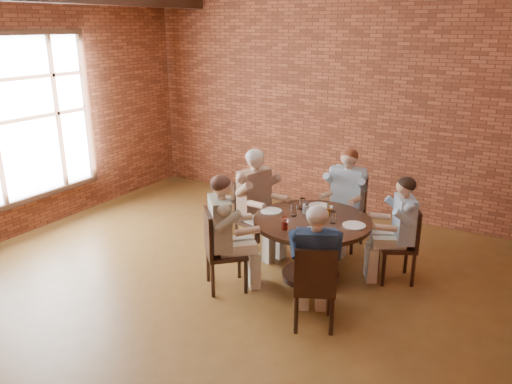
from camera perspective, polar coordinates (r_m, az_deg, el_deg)
The scene contains 25 objects.
floor at distance 5.73m, azimuth -6.82°, elevation -11.80°, with size 7.00×7.00×0.00m, color brown.
wall_back at distance 8.08m, azimuth 8.15°, elevation 9.97°, with size 7.00×7.00×0.00m, color #984A2B.
window at distance 7.68m, azimuth -24.78°, elevation 7.64°, with size 0.10×2.16×2.36m.
dining_table at distance 5.89m, azimuth 6.39°, elevation -5.11°, with size 1.37×1.37×0.75m.
chair_a at distance 6.08m, azimuth 16.55°, elevation -5.42°, with size 0.54×0.54×0.90m.
diner_a at distance 6.01m, azimuth 15.96°, elevation -4.19°, with size 0.49×0.60×1.27m, color teal, non-canonical shape.
chair_b at distance 6.87m, azimuth 10.40°, elevation -1.91°, with size 0.44×0.44×0.95m.
diner_b at distance 6.74m, azimuth 10.21°, elevation -0.82°, with size 0.54×0.67×1.36m, color #8EA3B5, non-canonical shape.
chair_c at distance 6.59m, azimuth -0.38°, elevation -2.44°, with size 0.57×0.57×0.97m.
diner_c at distance 6.46m, azimuth 0.16°, elevation -1.22°, with size 0.56×0.69×1.39m, color brown, non-canonical shape.
chair_d at distance 5.65m, azimuth -4.33°, elevation -6.31°, with size 0.61×0.61×0.95m.
diner_d at distance 5.60m, azimuth -3.48°, elevation -4.73°, with size 0.54×0.66×1.35m, color tan, non-canonical shape.
chair_e at distance 4.95m, azimuth 6.71°, elevation -10.42°, with size 0.54×0.54×0.91m.
diner_e at distance 4.95m, azimuth 6.75°, elevation -8.50°, with size 0.50×0.62×1.29m, color #15243D, non-canonical shape.
plate_a at distance 5.69m, azimuth 11.14°, elevation -3.77°, with size 0.26×0.26×0.01m, color white.
plate_b at distance 6.22m, azimuth 7.21°, elevation -1.58°, with size 0.26×0.26×0.01m, color white.
plate_c at distance 6.00m, azimuth 1.76°, elevation -2.20°, with size 0.26×0.26×0.01m, color white.
plate_d at distance 5.45m, azimuth 6.47°, elevation -4.53°, with size 0.26×0.26×0.01m, color white.
glass_a at distance 5.70m, azimuth 8.83°, elevation -2.90°, with size 0.07×0.07×0.14m, color white.
glass_b at distance 5.92m, azimuth 8.41°, elevation -2.06°, with size 0.07×0.07×0.14m, color white.
glass_c at distance 6.08m, azimuth 5.31°, elevation -1.35°, with size 0.07×0.07×0.14m, color white.
glass_d at distance 5.96m, azimuth 5.69°, elevation -1.81°, with size 0.07×0.07×0.14m, color white.
glass_e at distance 5.87m, azimuth 4.35°, elevation -2.08°, with size 0.07×0.07×0.14m, color white.
glass_f at distance 5.48m, azimuth 3.33°, elevation -3.62°, with size 0.07×0.07×0.14m, color white.
smartphone at distance 5.38m, azimuth 7.96°, elevation -4.95°, with size 0.07×0.15×0.01m, color black.
Camera 1 is at (3.09, -3.87, 2.89)m, focal length 35.00 mm.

